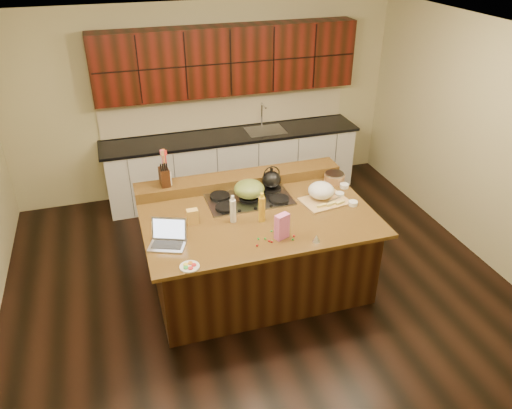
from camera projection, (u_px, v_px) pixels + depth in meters
name	position (u px, v px, depth m)	size (l,w,h in m)	color
room	(257.00, 177.00, 5.02)	(5.52, 5.02, 2.72)	black
island	(257.00, 249.00, 5.46)	(2.40, 1.60, 0.92)	black
back_ledge	(239.00, 179.00, 5.78)	(2.40, 0.30, 0.12)	black
cooktop	(249.00, 199.00, 5.47)	(0.92, 0.52, 0.05)	gray
back_counter	(231.00, 130.00, 7.12)	(3.70, 0.66, 2.40)	silver
kettle	(271.00, 180.00, 5.60)	(0.22, 0.22, 0.20)	black
green_bowl	(249.00, 189.00, 5.41)	(0.34, 0.34, 0.18)	#5D702C
laptop	(168.00, 238.00, 4.72)	(0.41, 0.37, 0.23)	#B7B7BC
oil_bottle	(262.00, 209.00, 5.04)	(0.07, 0.07, 0.27)	gold
vinegar_bottle	(233.00, 211.00, 5.03)	(0.06, 0.06, 0.25)	silver
wooden_tray	(322.00, 193.00, 5.44)	(0.55, 0.43, 0.20)	tan
ramekin_a	(353.00, 203.00, 5.37)	(0.10, 0.10, 0.04)	white
ramekin_b	(344.00, 186.00, 5.73)	(0.10, 0.10, 0.04)	white
ramekin_c	(340.00, 195.00, 5.54)	(0.10, 0.10, 0.04)	white
strainer_bowl	(334.00, 178.00, 5.84)	(0.24, 0.24, 0.09)	#996B3F
kitchen_timer	(316.00, 238.00, 4.76)	(0.08, 0.08, 0.07)	silver
pink_bag	(282.00, 226.00, 4.77)	(0.14, 0.07, 0.26)	pink
candy_plate	(190.00, 267.00, 4.42)	(0.18, 0.18, 0.01)	white
package_box	(193.00, 216.00, 5.03)	(0.11, 0.08, 0.15)	#E0AE4F
utensil_crock	(166.00, 179.00, 5.50)	(0.12, 0.12, 0.14)	white
knife_block	(164.00, 177.00, 5.49)	(0.10, 0.16, 0.20)	black
gumdrop_0	(294.00, 236.00, 4.85)	(0.02, 0.02, 0.02)	red
gumdrop_1	(272.00, 241.00, 4.77)	(0.02, 0.02, 0.02)	#198C26
gumdrop_2	(269.00, 241.00, 4.77)	(0.02, 0.02, 0.02)	red
gumdrop_3	(265.00, 239.00, 4.81)	(0.02, 0.02, 0.02)	#198C26
gumdrop_4	(282.00, 233.00, 4.90)	(0.02, 0.02, 0.02)	red
gumdrop_5	(272.00, 231.00, 4.92)	(0.02, 0.02, 0.02)	#198C26
gumdrop_6	(257.00, 245.00, 4.70)	(0.02, 0.02, 0.02)	red
gumdrop_7	(293.00, 239.00, 4.79)	(0.02, 0.02, 0.02)	#198C26
gumdrop_8	(272.00, 242.00, 4.76)	(0.02, 0.02, 0.02)	red
gumdrop_9	(258.00, 239.00, 4.80)	(0.02, 0.02, 0.02)	#198C26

